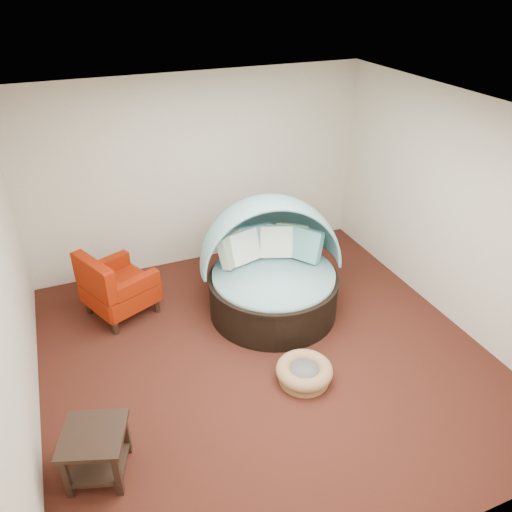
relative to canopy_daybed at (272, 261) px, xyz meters
name	(u,v)px	position (x,y,z in m)	size (l,w,h in m)	color
floor	(265,355)	(-0.46, -0.86, -0.71)	(5.00, 5.00, 0.00)	#461D14
wall_back	(198,173)	(-0.46, 1.64, 0.69)	(5.00, 5.00, 0.00)	beige
wall_front	(421,433)	(-0.46, -3.36, 0.69)	(5.00, 5.00, 0.00)	beige
wall_left	(5,307)	(-2.96, -0.86, 0.69)	(5.00, 5.00, 0.00)	beige
wall_right	(457,213)	(2.04, -0.86, 0.69)	(5.00, 5.00, 0.00)	beige
ceiling	(268,118)	(-0.46, -0.86, 2.09)	(5.00, 5.00, 0.00)	white
canopy_daybed	(272,261)	(0.00, 0.00, 0.00)	(2.02, 1.98, 1.54)	black
pet_basket	(304,372)	(-0.22, -1.40, -0.60)	(0.83, 0.83, 0.22)	olive
red_armchair	(115,287)	(-1.92, 0.61, -0.29)	(1.05, 1.05, 0.93)	black
side_table	(96,448)	(-2.46, -1.75, -0.38)	(0.69, 0.69, 0.52)	black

